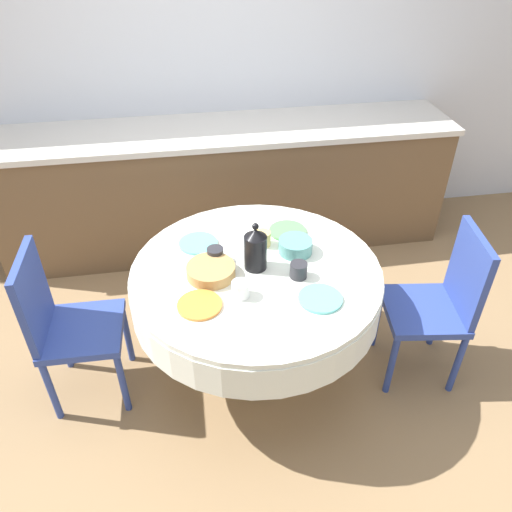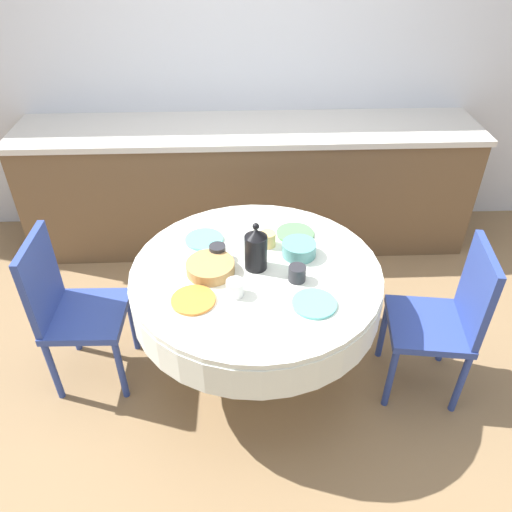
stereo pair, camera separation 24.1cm
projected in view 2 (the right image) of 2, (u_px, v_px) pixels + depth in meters
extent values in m
plane|color=#8E704C|center=(256.00, 368.00, 2.90)|extent=(12.00, 12.00, 0.00)
cube|color=silver|center=(246.00, 56.00, 3.49)|extent=(7.00, 0.05, 2.60)
cube|color=brown|center=(249.00, 188.00, 3.73)|extent=(3.20, 0.60, 0.88)
cube|color=beige|center=(248.00, 129.00, 3.45)|extent=(3.24, 0.64, 0.04)
cylinder|color=brown|center=(256.00, 366.00, 2.89)|extent=(0.44, 0.44, 0.04)
cylinder|color=brown|center=(256.00, 334.00, 2.73)|extent=(0.11, 0.11, 0.48)
cylinder|color=silver|center=(256.00, 288.00, 2.54)|extent=(1.26, 1.26, 0.18)
cylinder|color=silver|center=(256.00, 271.00, 2.47)|extent=(1.25, 1.25, 0.03)
cube|color=#2D428E|center=(428.00, 325.00, 2.57)|extent=(0.45, 0.45, 0.04)
cube|color=#2D428E|center=(477.00, 291.00, 2.41)|extent=(0.09, 0.38, 0.46)
cylinder|color=#2D428E|center=(390.00, 378.00, 2.58)|extent=(0.04, 0.04, 0.41)
cylinder|color=#2D428E|center=(383.00, 330.00, 2.86)|extent=(0.04, 0.04, 0.41)
cylinder|color=#2D428E|center=(460.00, 384.00, 2.55)|extent=(0.04, 0.04, 0.41)
cylinder|color=#2D428E|center=(446.00, 334.00, 2.83)|extent=(0.04, 0.04, 0.41)
cube|color=#2D428E|center=(87.00, 316.00, 2.63)|extent=(0.41, 0.41, 0.04)
cube|color=#2D428E|center=(40.00, 279.00, 2.48)|extent=(0.04, 0.38, 0.46)
cylinder|color=#2D428E|center=(133.00, 323.00, 2.91)|extent=(0.04, 0.04, 0.41)
cylinder|color=#2D428E|center=(121.00, 370.00, 2.62)|extent=(0.04, 0.04, 0.41)
cylinder|color=#2D428E|center=(72.00, 324.00, 2.90)|extent=(0.04, 0.04, 0.41)
cylinder|color=#2D428E|center=(53.00, 371.00, 2.62)|extent=(0.04, 0.04, 0.41)
cylinder|color=orange|center=(193.00, 300.00, 2.27)|extent=(0.20, 0.20, 0.01)
cylinder|color=white|center=(235.00, 288.00, 2.29)|extent=(0.08, 0.08, 0.08)
cylinder|color=#60BCB7|center=(314.00, 304.00, 2.25)|extent=(0.20, 0.20, 0.01)
cylinder|color=#28282D|center=(297.00, 273.00, 2.37)|extent=(0.08, 0.08, 0.08)
cylinder|color=#60BCB7|center=(204.00, 239.00, 2.66)|extent=(0.20, 0.20, 0.01)
cylinder|color=#28282D|center=(218.00, 252.00, 2.51)|extent=(0.08, 0.08, 0.08)
cylinder|color=#5BA85B|center=(295.00, 233.00, 2.71)|extent=(0.20, 0.20, 0.01)
cylinder|color=#DBB766|center=(268.00, 239.00, 2.61)|extent=(0.08, 0.08, 0.08)
cylinder|color=black|center=(256.00, 252.00, 2.42)|extent=(0.11, 0.11, 0.18)
cone|color=black|center=(256.00, 233.00, 2.36)|extent=(0.10, 0.10, 0.04)
sphere|color=black|center=(256.00, 226.00, 2.34)|extent=(0.03, 0.03, 0.03)
cylinder|color=#AD844C|center=(210.00, 267.00, 2.43)|extent=(0.24, 0.24, 0.06)
cylinder|color=#569993|center=(299.00, 249.00, 2.54)|extent=(0.17, 0.17, 0.07)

